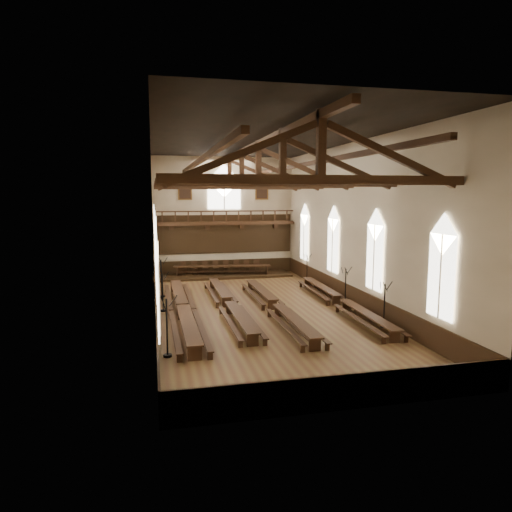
{
  "coord_description": "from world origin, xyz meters",
  "views": [
    {
      "loc": [
        -6.0,
        -25.86,
        6.9
      ],
      "look_at": [
        0.2,
        1.5,
        3.05
      ],
      "focal_mm": 32.0,
      "sensor_mm": 36.0,
      "label": 1
    }
  ],
  "objects_px": {
    "high_table": "(222,267)",
    "candelabrum_left_mid": "(163,299)",
    "candelabrum_left_near": "(167,338)",
    "candelabrum_right_mid": "(345,294)",
    "candelabrum_right_far": "(307,274)",
    "refectory_row_d": "(342,300)",
    "candelabrum_right_near": "(384,314)",
    "refectory_row_c": "(276,305)",
    "refectory_row_b": "(229,302)",
    "dais": "(222,276)",
    "candelabrum_left_far": "(162,285)",
    "refectory_row_a": "(183,308)"
  },
  "relations": [
    {
      "from": "high_table",
      "to": "candelabrum_left_mid",
      "type": "xyz_separation_m",
      "value": [
        -5.11,
        -10.46,
        -0.11
      ]
    },
    {
      "from": "candelabrum_left_near",
      "to": "candelabrum_left_mid",
      "type": "relative_size",
      "value": 1.12
    },
    {
      "from": "candelabrum_right_mid",
      "to": "candelabrum_right_far",
      "type": "distance_m",
      "value": 7.26
    },
    {
      "from": "refectory_row_d",
      "to": "candelabrum_right_near",
      "type": "relative_size",
      "value": 5.69
    },
    {
      "from": "candelabrum_left_near",
      "to": "refectory_row_c",
      "type": "bearing_deg",
      "value": 42.7
    },
    {
      "from": "candelabrum_left_mid",
      "to": "candelabrum_left_near",
      "type": "bearing_deg",
      "value": -90.0
    },
    {
      "from": "candelabrum_right_near",
      "to": "candelabrum_right_mid",
      "type": "relative_size",
      "value": 1.0
    },
    {
      "from": "refectory_row_c",
      "to": "high_table",
      "type": "distance_m",
      "value": 12.41
    },
    {
      "from": "candelabrum_right_mid",
      "to": "candelabrum_left_mid",
      "type": "bearing_deg",
      "value": 174.99
    },
    {
      "from": "refectory_row_d",
      "to": "refectory_row_b",
      "type": "bearing_deg",
      "value": 171.31
    },
    {
      "from": "candelabrum_left_mid",
      "to": "dais",
      "type": "bearing_deg",
      "value": 63.97
    },
    {
      "from": "dais",
      "to": "candelabrum_left_far",
      "type": "bearing_deg",
      "value": -127.61
    },
    {
      "from": "refectory_row_a",
      "to": "refectory_row_b",
      "type": "distance_m",
      "value": 2.91
    },
    {
      "from": "candelabrum_left_far",
      "to": "candelabrum_right_mid",
      "type": "height_order",
      "value": "candelabrum_left_far"
    },
    {
      "from": "refectory_row_b",
      "to": "candelabrum_right_near",
      "type": "xyz_separation_m",
      "value": [
        7.29,
        -5.18,
        0.23
      ]
    },
    {
      "from": "refectory_row_a",
      "to": "candelabrum_left_near",
      "type": "relative_size",
      "value": 5.42
    },
    {
      "from": "refectory_row_c",
      "to": "high_table",
      "type": "relative_size",
      "value": 1.71
    },
    {
      "from": "candelabrum_left_far",
      "to": "candelabrum_right_far",
      "type": "distance_m",
      "value": 11.37
    },
    {
      "from": "high_table",
      "to": "candelabrum_right_near",
      "type": "relative_size",
      "value": 3.35
    },
    {
      "from": "refectory_row_c",
      "to": "dais",
      "type": "xyz_separation_m",
      "value": [
        -1.26,
        12.34,
        -0.41
      ]
    },
    {
      "from": "refectory_row_d",
      "to": "candelabrum_left_far",
      "type": "bearing_deg",
      "value": 152.33
    },
    {
      "from": "dais",
      "to": "high_table",
      "type": "distance_m",
      "value": 0.74
    },
    {
      "from": "refectory_row_a",
      "to": "candelabrum_left_far",
      "type": "height_order",
      "value": "candelabrum_left_far"
    },
    {
      "from": "candelabrum_left_near",
      "to": "candelabrum_right_far",
      "type": "bearing_deg",
      "value": 51.69
    },
    {
      "from": "refectory_row_a",
      "to": "dais",
      "type": "bearing_deg",
      "value": 71.33
    },
    {
      "from": "candelabrum_left_mid",
      "to": "candelabrum_right_mid",
      "type": "height_order",
      "value": "candelabrum_right_mid"
    },
    {
      "from": "dais",
      "to": "candelabrum_left_mid",
      "type": "height_order",
      "value": "candelabrum_left_mid"
    },
    {
      "from": "refectory_row_c",
      "to": "refectory_row_d",
      "type": "bearing_deg",
      "value": 2.49
    },
    {
      "from": "refectory_row_b",
      "to": "dais",
      "type": "height_order",
      "value": "refectory_row_b"
    },
    {
      "from": "refectory_row_c",
      "to": "candelabrum_right_far",
      "type": "height_order",
      "value": "candelabrum_right_far"
    },
    {
      "from": "refectory_row_b",
      "to": "candelabrum_right_mid",
      "type": "height_order",
      "value": "candelabrum_right_mid"
    },
    {
      "from": "refectory_row_b",
      "to": "refectory_row_c",
      "type": "bearing_deg",
      "value": -25.29
    },
    {
      "from": "high_table",
      "to": "candelabrum_right_far",
      "type": "xyz_separation_m",
      "value": [
        5.99,
        -4.17,
        -0.13
      ]
    },
    {
      "from": "high_table",
      "to": "candelabrum_right_far",
      "type": "height_order",
      "value": "candelabrum_right_far"
    },
    {
      "from": "dais",
      "to": "high_table",
      "type": "relative_size",
      "value": 1.4
    },
    {
      "from": "candelabrum_right_mid",
      "to": "refectory_row_c",
      "type": "bearing_deg",
      "value": -169.09
    },
    {
      "from": "high_table",
      "to": "candelabrum_right_far",
      "type": "distance_m",
      "value": 7.3
    },
    {
      "from": "refectory_row_b",
      "to": "candelabrum_right_far",
      "type": "relative_size",
      "value": 5.98
    },
    {
      "from": "refectory_row_b",
      "to": "refectory_row_d",
      "type": "distance_m",
      "value": 6.82
    },
    {
      "from": "refectory_row_c",
      "to": "candelabrum_left_far",
      "type": "relative_size",
      "value": 5.14
    },
    {
      "from": "candelabrum_right_mid",
      "to": "refectory_row_a",
      "type": "bearing_deg",
      "value": -176.59
    },
    {
      "from": "dais",
      "to": "candelabrum_left_far",
      "type": "distance_m",
      "value": 8.4
    },
    {
      "from": "refectory_row_a",
      "to": "candelabrum_right_near",
      "type": "xyz_separation_m",
      "value": [
        10.06,
        -4.28,
        0.18
      ]
    },
    {
      "from": "refectory_row_d",
      "to": "dais",
      "type": "xyz_separation_m",
      "value": [
        -5.44,
        12.16,
        -0.4
      ]
    },
    {
      "from": "high_table",
      "to": "candelabrum_left_near",
      "type": "relative_size",
      "value": 3.03
    },
    {
      "from": "dais",
      "to": "candelabrum_left_near",
      "type": "distance_m",
      "value": 18.94
    },
    {
      "from": "candelabrum_right_near",
      "to": "refectory_row_b",
      "type": "bearing_deg",
      "value": 144.63
    },
    {
      "from": "candelabrum_left_mid",
      "to": "candelabrum_right_mid",
      "type": "xyz_separation_m",
      "value": [
        11.1,
        -0.97,
        0.01
      ]
    },
    {
      "from": "refectory_row_d",
      "to": "candelabrum_left_far",
      "type": "relative_size",
      "value": 5.12
    },
    {
      "from": "refectory_row_a",
      "to": "candelabrum_right_far",
      "type": "distance_m",
      "value": 12.77
    }
  ]
}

